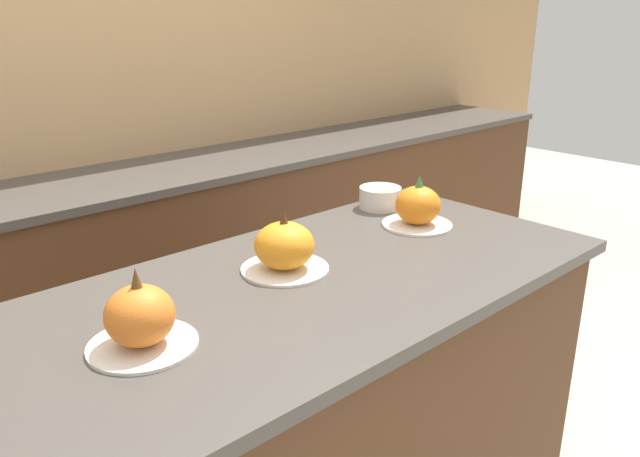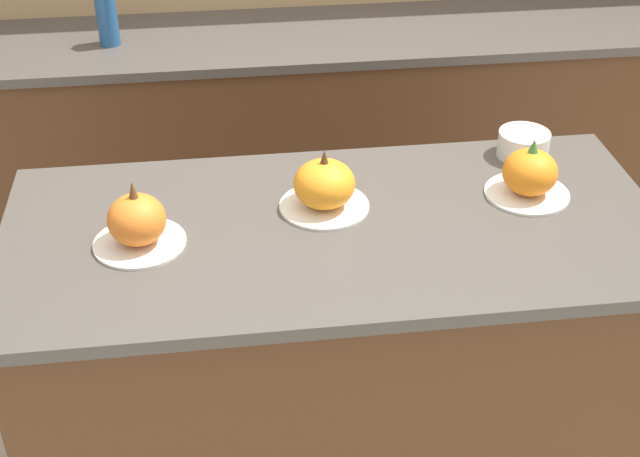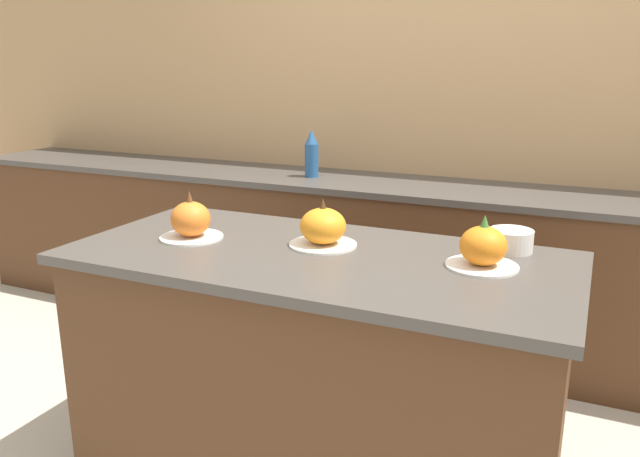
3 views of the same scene
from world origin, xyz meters
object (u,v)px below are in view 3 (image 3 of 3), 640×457
(pumpkin_cake_left, at_px, (191,221))
(bottle_tall, at_px, (312,154))
(pumpkin_cake_right, at_px, (483,248))
(mixing_bowl, at_px, (511,240))
(pumpkin_cake_center, at_px, (323,228))

(pumpkin_cake_left, xyz_separation_m, bottle_tall, (-0.16, 1.37, 0.05))
(pumpkin_cake_right, height_order, bottle_tall, bottle_tall)
(mixing_bowl, bearing_deg, pumpkin_cake_center, -161.31)
(pumpkin_cake_right, distance_m, mixing_bowl, 0.22)
(bottle_tall, xyz_separation_m, mixing_bowl, (1.24, -1.05, -0.08))
(pumpkin_cake_left, relative_size, pumpkin_cake_right, 1.01)
(pumpkin_cake_left, relative_size, mixing_bowl, 1.55)
(pumpkin_cake_center, bearing_deg, mixing_bowl, 18.69)
(pumpkin_cake_left, height_order, bottle_tall, bottle_tall)
(pumpkin_cake_left, distance_m, bottle_tall, 1.38)
(pumpkin_cake_center, xyz_separation_m, pumpkin_cake_right, (0.55, -0.01, -0.00))
(bottle_tall, distance_m, mixing_bowl, 1.63)
(pumpkin_cake_left, xyz_separation_m, pumpkin_cake_right, (1.02, 0.10, -0.00))
(pumpkin_cake_left, bearing_deg, pumpkin_cake_center, 13.22)
(pumpkin_cake_left, relative_size, bottle_tall, 0.85)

